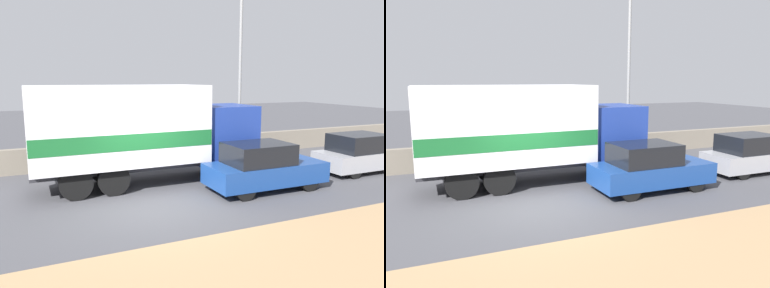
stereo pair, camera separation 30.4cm
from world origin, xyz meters
TOP-DOWN VIEW (x-y plane):
  - ground_plane at (0.00, 0.00)m, footprint 80.00×80.00m
  - stone_wall_backdrop at (0.00, 6.12)m, footprint 60.00×0.35m
  - street_lamp at (5.82, 4.98)m, footprint 0.56×0.28m
  - box_truck at (0.32, 2.69)m, footprint 8.15×2.50m
  - car_hatchback at (3.97, 0.30)m, footprint 4.12×1.77m
  - car_sedan_second at (9.20, 0.82)m, footprint 4.07×1.71m

SIDE VIEW (x-z plane):
  - ground_plane at x=0.00m, z-range 0.00..0.00m
  - stone_wall_backdrop at x=0.00m, z-range 0.00..1.02m
  - car_sedan_second at x=9.20m, z-range -0.03..1.55m
  - car_hatchback at x=3.97m, z-range -0.02..1.63m
  - box_truck at x=0.32m, z-range 0.18..3.76m
  - street_lamp at x=5.82m, z-range 0.56..8.27m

